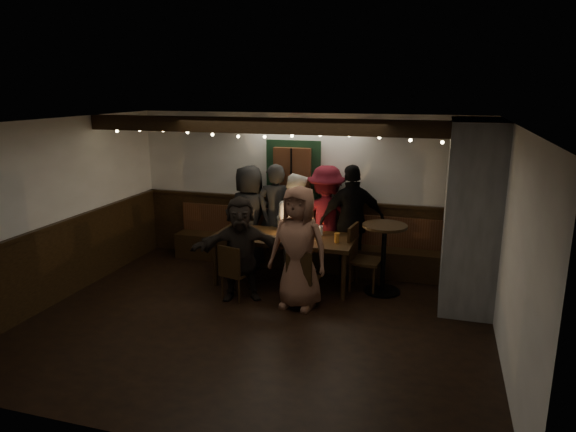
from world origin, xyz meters
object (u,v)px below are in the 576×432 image
(person_g, at_px, (299,248))
(person_b, at_px, (275,216))
(dining_table, at_px, (284,240))
(high_top, at_px, (384,250))
(person_e, at_px, (352,221))
(person_d, at_px, (326,219))
(person_f, at_px, (241,249))
(chair_near_left, at_px, (233,269))
(chair_near_right, at_px, (301,275))
(person_a, at_px, (249,216))
(person_c, at_px, (295,223))
(chair_end, at_px, (360,254))

(person_g, bearing_deg, person_b, 125.78)
(dining_table, relative_size, person_g, 1.26)
(person_b, bearing_deg, high_top, 147.85)
(person_b, height_order, person_g, person_b)
(person_e, bearing_deg, person_d, -34.31)
(person_f, relative_size, person_g, 0.88)
(chair_near_left, bearing_deg, chair_near_right, 1.78)
(chair_near_right, relative_size, person_e, 0.46)
(chair_near_right, xyz_separation_m, person_a, (-1.32, 1.47, 0.40))
(chair_near_left, relative_size, person_c, 0.50)
(high_top, bearing_deg, chair_near_left, -156.06)
(chair_near_right, relative_size, person_c, 0.51)
(person_c, bearing_deg, person_a, 13.54)
(chair_end, xyz_separation_m, person_g, (-0.71, -0.89, 0.30))
(chair_near_left, distance_m, chair_near_right, 1.01)
(high_top, relative_size, person_f, 0.69)
(high_top, xyz_separation_m, person_f, (-1.95, -0.82, 0.09))
(chair_near_left, distance_m, person_a, 1.59)
(person_f, bearing_deg, person_a, 85.62)
(chair_near_right, bearing_deg, person_b, 119.75)
(person_d, bearing_deg, chair_near_left, 45.82)
(person_c, bearing_deg, chair_near_left, 87.11)
(person_e, bearing_deg, person_f, 21.83)
(person_f, bearing_deg, chair_near_left, -158.27)
(dining_table, relative_size, high_top, 2.07)
(chair_near_left, xyz_separation_m, person_g, (0.96, 0.05, 0.40))
(person_e, bearing_deg, chair_near_left, 21.58)
(dining_table, distance_m, person_c, 0.66)
(high_top, bearing_deg, person_c, 160.07)
(person_b, bearing_deg, person_e, 164.84)
(dining_table, relative_size, chair_near_left, 2.65)
(person_b, bearing_deg, chair_end, 144.76)
(chair_near_left, height_order, person_a, person_a)
(chair_near_left, distance_m, person_f, 0.32)
(person_c, bearing_deg, person_b, 1.35)
(person_d, distance_m, person_e, 0.46)
(person_d, relative_size, person_g, 1.03)
(person_c, bearing_deg, person_g, 124.19)
(chair_near_left, xyz_separation_m, person_c, (0.51, 1.46, 0.36))
(person_d, xyz_separation_m, person_f, (-0.92, -1.51, -0.13))
(chair_near_right, height_order, high_top, high_top)
(chair_end, distance_m, person_f, 1.81)
(dining_table, bearing_deg, person_c, 90.56)
(person_b, relative_size, person_g, 1.03)
(dining_table, xyz_separation_m, person_a, (-0.83, 0.69, 0.16))
(person_g, bearing_deg, dining_table, 127.28)
(person_c, bearing_deg, person_e, -160.27)
(chair_near_right, height_order, chair_end, chair_end)
(chair_near_right, bearing_deg, person_a, 132.02)
(chair_near_right, distance_m, chair_end, 1.13)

